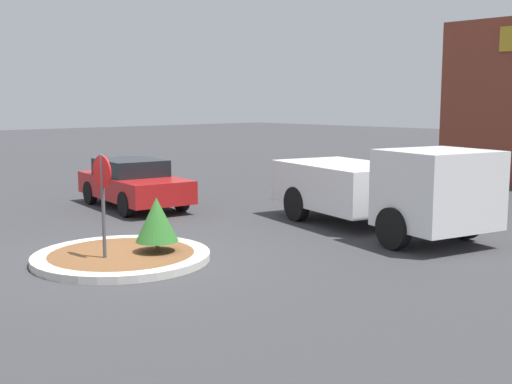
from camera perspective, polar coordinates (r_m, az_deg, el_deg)
ground_plane at (r=13.22m, az=-11.83°, el=-5.96°), size 120.00×120.00×0.00m
traffic_island at (r=13.20m, az=-11.84°, el=-5.65°), size 3.54×3.54×0.15m
stop_sign at (r=12.64m, az=-13.47°, el=0.19°), size 0.64×0.07×2.16m
island_shrub at (r=13.05m, az=-8.82°, el=-2.43°), size 0.86×0.86×1.10m
utility_truck at (r=15.97m, az=10.99°, el=0.38°), size 6.53×3.66×2.12m
parked_sedan_red at (r=19.58m, az=-10.86°, el=0.81°), size 4.67×2.52×1.44m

